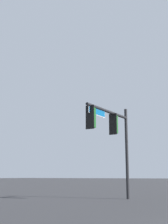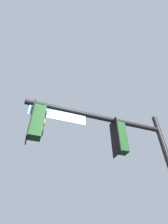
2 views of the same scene
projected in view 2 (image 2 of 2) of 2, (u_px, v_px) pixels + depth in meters
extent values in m
cylinder|color=black|center=(98.00, 117.00, 6.01)|extent=(4.92, 0.29, 0.18)
cube|color=black|center=(115.00, 137.00, 5.71)|extent=(0.04, 0.52, 1.30)
cube|color=#144719|center=(120.00, 138.00, 5.76)|extent=(0.37, 0.33, 1.10)
cylinder|color=#144719|center=(118.00, 123.00, 6.15)|extent=(0.04, 0.04, 0.12)
cylinder|color=#340503|center=(124.00, 130.00, 6.02)|extent=(0.03, 0.22, 0.22)
cylinder|color=yellow|center=(125.00, 139.00, 5.81)|extent=(0.03, 0.22, 0.22)
cylinder|color=black|center=(127.00, 148.00, 5.60)|extent=(0.03, 0.22, 0.22)
cube|color=black|center=(31.00, 121.00, 5.05)|extent=(0.04, 0.52, 1.30)
cube|color=#144719|center=(37.00, 122.00, 5.09)|extent=(0.37, 0.33, 1.10)
cylinder|color=#144719|center=(41.00, 106.00, 5.49)|extent=(0.04, 0.04, 0.12)
cylinder|color=#340503|center=(46.00, 115.00, 5.36)|extent=(0.03, 0.22, 0.22)
cylinder|color=yellow|center=(44.00, 123.00, 5.14)|extent=(0.03, 0.22, 0.22)
cylinder|color=black|center=(42.00, 133.00, 4.93)|extent=(0.03, 0.22, 0.22)
cube|color=#0A4C7F|center=(58.00, 115.00, 5.50)|extent=(1.75, 0.08, 0.32)
cube|color=white|center=(58.00, 115.00, 5.50)|extent=(1.81, 0.06, 0.38)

